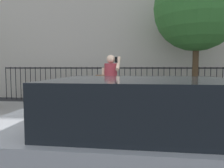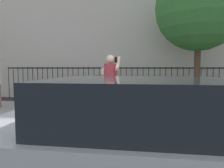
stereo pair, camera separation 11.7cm
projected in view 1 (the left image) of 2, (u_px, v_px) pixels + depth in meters
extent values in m
plane|color=#28282B|center=(117.00, 150.00, 4.08)|extent=(60.00, 60.00, 0.00)
cube|color=gray|center=(123.00, 118.00, 6.26)|extent=(28.00, 4.40, 0.15)
cube|color=black|center=(127.00, 68.00, 9.81)|extent=(12.00, 0.04, 0.06)
cylinder|color=black|center=(6.00, 83.00, 10.50)|extent=(0.03, 0.03, 1.60)
cylinder|color=black|center=(11.00, 83.00, 10.47)|extent=(0.03, 0.03, 1.60)
cylinder|color=black|center=(16.00, 83.00, 10.45)|extent=(0.03, 0.03, 1.60)
cylinder|color=black|center=(21.00, 83.00, 10.42)|extent=(0.03, 0.03, 1.60)
cylinder|color=black|center=(26.00, 83.00, 10.39)|extent=(0.03, 0.03, 1.60)
cylinder|color=black|center=(31.00, 83.00, 10.37)|extent=(0.03, 0.03, 1.60)
cylinder|color=black|center=(36.00, 83.00, 10.34)|extent=(0.03, 0.03, 1.60)
cylinder|color=black|center=(41.00, 83.00, 10.31)|extent=(0.03, 0.03, 1.60)
cylinder|color=black|center=(46.00, 84.00, 10.28)|extent=(0.03, 0.03, 1.60)
cylinder|color=black|center=(51.00, 84.00, 10.26)|extent=(0.03, 0.03, 1.60)
cylinder|color=black|center=(56.00, 84.00, 10.23)|extent=(0.03, 0.03, 1.60)
cylinder|color=black|center=(61.00, 84.00, 10.20)|extent=(0.03, 0.03, 1.60)
cylinder|color=black|center=(66.00, 84.00, 10.18)|extent=(0.03, 0.03, 1.60)
cylinder|color=black|center=(71.00, 84.00, 10.15)|extent=(0.03, 0.03, 1.60)
cylinder|color=black|center=(77.00, 84.00, 10.12)|extent=(0.03, 0.03, 1.60)
cylinder|color=black|center=(82.00, 84.00, 10.10)|extent=(0.03, 0.03, 1.60)
cylinder|color=black|center=(87.00, 84.00, 10.07)|extent=(0.03, 0.03, 1.60)
cylinder|color=black|center=(92.00, 84.00, 10.04)|extent=(0.03, 0.03, 1.60)
cylinder|color=black|center=(98.00, 84.00, 10.02)|extent=(0.03, 0.03, 1.60)
cylinder|color=black|center=(103.00, 84.00, 9.99)|extent=(0.03, 0.03, 1.60)
cylinder|color=black|center=(108.00, 84.00, 9.96)|extent=(0.03, 0.03, 1.60)
cylinder|color=black|center=(114.00, 84.00, 9.93)|extent=(0.03, 0.03, 1.60)
cylinder|color=black|center=(119.00, 84.00, 9.91)|extent=(0.03, 0.03, 1.60)
cylinder|color=black|center=(125.00, 84.00, 9.88)|extent=(0.03, 0.03, 1.60)
cylinder|color=black|center=(130.00, 84.00, 9.85)|extent=(0.03, 0.03, 1.60)
cylinder|color=black|center=(136.00, 84.00, 9.83)|extent=(0.03, 0.03, 1.60)
cylinder|color=black|center=(141.00, 84.00, 9.80)|extent=(0.03, 0.03, 1.60)
cylinder|color=black|center=(147.00, 84.00, 9.77)|extent=(0.03, 0.03, 1.60)
cylinder|color=black|center=(152.00, 84.00, 9.75)|extent=(0.03, 0.03, 1.60)
cylinder|color=black|center=(158.00, 84.00, 9.72)|extent=(0.03, 0.03, 1.60)
cylinder|color=black|center=(164.00, 84.00, 9.69)|extent=(0.03, 0.03, 1.60)
cylinder|color=black|center=(169.00, 85.00, 9.67)|extent=(0.03, 0.03, 1.60)
cylinder|color=black|center=(175.00, 85.00, 9.64)|extent=(0.03, 0.03, 1.60)
cylinder|color=black|center=(181.00, 85.00, 9.61)|extent=(0.03, 0.03, 1.60)
cylinder|color=black|center=(187.00, 85.00, 9.59)|extent=(0.03, 0.03, 1.60)
cylinder|color=black|center=(193.00, 85.00, 9.56)|extent=(0.03, 0.03, 1.60)
cylinder|color=black|center=(198.00, 85.00, 9.53)|extent=(0.03, 0.03, 1.60)
cylinder|color=black|center=(204.00, 85.00, 9.50)|extent=(0.03, 0.03, 1.60)
cylinder|color=black|center=(210.00, 85.00, 9.48)|extent=(0.03, 0.03, 1.60)
cylinder|color=black|center=(216.00, 85.00, 9.45)|extent=(0.03, 0.03, 1.60)
cylinder|color=black|center=(222.00, 85.00, 9.42)|extent=(0.03, 0.03, 1.60)
cube|color=#ADAFB5|center=(159.00, 154.00, 2.47)|extent=(4.24, 1.90, 0.70)
cube|color=black|center=(142.00, 102.00, 2.45)|extent=(2.04, 1.65, 0.55)
cylinder|color=black|center=(70.00, 144.00, 3.47)|extent=(0.65, 0.24, 0.64)
cylinder|color=beige|center=(114.00, 105.00, 5.74)|extent=(0.15, 0.15, 0.80)
cylinder|color=beige|center=(107.00, 105.00, 5.77)|extent=(0.15, 0.15, 0.80)
cylinder|color=#992D38|center=(111.00, 77.00, 5.70)|extent=(0.35, 0.35, 0.73)
sphere|color=beige|center=(111.00, 59.00, 5.66)|extent=(0.23, 0.23, 0.23)
cylinder|color=beige|center=(118.00, 63.00, 5.64)|extent=(0.10, 0.51, 0.39)
cylinder|color=beige|center=(103.00, 78.00, 5.72)|extent=(0.09, 0.09, 0.56)
cube|color=black|center=(116.00, 60.00, 5.58)|extent=(0.07, 0.01, 0.15)
cube|color=brown|center=(101.00, 81.00, 5.74)|extent=(0.28, 0.17, 0.34)
cylinder|color=#4C3823|center=(195.00, 70.00, 8.27)|extent=(0.23, 0.23, 2.95)
sphere|color=#387A33|center=(197.00, 8.00, 8.08)|extent=(3.28, 3.28, 3.28)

